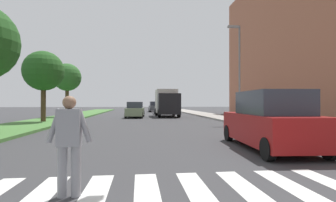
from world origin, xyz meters
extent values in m
plane|color=#38383A|center=(0.00, 30.00, 0.00)|extent=(140.00, 140.00, 0.00)
cube|color=silver|center=(-1.80, 6.84, 0.00)|extent=(0.45, 2.20, 0.01)
cube|color=silver|center=(-0.90, 6.84, 0.00)|extent=(0.45, 2.20, 0.01)
cube|color=silver|center=(0.00, 6.84, 0.00)|extent=(0.45, 2.20, 0.01)
cube|color=silver|center=(0.90, 6.84, 0.00)|extent=(0.45, 2.20, 0.01)
cube|color=silver|center=(1.80, 6.84, 0.00)|extent=(0.45, 2.20, 0.01)
cube|color=silver|center=(2.70, 6.84, 0.00)|extent=(0.45, 2.20, 0.01)
cube|color=silver|center=(3.60, 6.84, 0.00)|extent=(0.45, 2.20, 0.01)
cube|color=#477A38|center=(-7.47, 28.00, 0.07)|extent=(3.95, 64.00, 0.15)
cylinder|color=#4C3823|center=(-7.36, 22.84, 1.62)|extent=(0.36, 0.36, 2.94)
sphere|color=#23561E|center=(-7.36, 22.84, 3.99)|extent=(3.01, 3.01, 3.01)
cylinder|color=#4C3823|center=(-7.52, 30.02, 1.75)|extent=(0.36, 0.36, 3.21)
sphere|color=#2D6628|center=(-7.52, 30.02, 4.21)|extent=(2.84, 2.84, 2.84)
cube|color=#9E9991|center=(8.23, 28.00, 0.07)|extent=(3.00, 64.00, 0.15)
cylinder|color=slate|center=(7.73, 21.88, 3.90)|extent=(0.14, 0.14, 7.50)
cube|color=gray|center=(7.23, 21.88, 7.55)|extent=(0.90, 0.24, 0.16)
cylinder|color=gray|center=(-1.19, 6.72, 0.42)|extent=(0.16, 0.16, 0.85)
cylinder|color=gray|center=(-1.41, 6.72, 0.42)|extent=(0.16, 0.16, 0.85)
cube|color=gray|center=(-1.30, 6.72, 1.16)|extent=(0.38, 0.25, 0.62)
cylinder|color=gray|center=(-1.06, 6.73, 1.19)|extent=(0.27, 0.10, 0.58)
cylinder|color=gray|center=(-1.54, 6.72, 1.19)|extent=(0.27, 0.10, 0.58)
sphere|color=#8C664C|center=(-1.30, 6.72, 1.58)|extent=(0.22, 0.22, 0.22)
cube|color=maroon|center=(4.30, 10.68, 0.70)|extent=(2.16, 4.70, 0.96)
cube|color=#2D333D|center=(4.28, 10.45, 1.58)|extent=(1.81, 2.62, 0.79)
cylinder|color=black|center=(3.53, 12.58, 0.32)|extent=(0.26, 0.65, 0.64)
cylinder|color=black|center=(5.27, 12.48, 0.32)|extent=(0.26, 0.65, 0.64)
cylinder|color=black|center=(3.32, 8.88, 0.32)|extent=(0.26, 0.65, 0.64)
cylinder|color=black|center=(5.06, 8.78, 0.32)|extent=(0.26, 0.65, 0.64)
cube|color=gray|center=(-0.54, 30.03, 0.62)|extent=(2.02, 4.53, 0.79)
cube|color=#2D333D|center=(-0.55, 29.81, 1.34)|extent=(1.66, 2.08, 0.65)
cylinder|color=black|center=(-1.22, 31.84, 0.32)|extent=(0.26, 0.65, 0.64)
cylinder|color=black|center=(0.36, 31.74, 0.32)|extent=(0.26, 0.65, 0.64)
cylinder|color=black|center=(-1.44, 28.32, 0.32)|extent=(0.26, 0.65, 0.64)
cylinder|color=black|center=(0.14, 28.22, 0.32)|extent=(0.26, 0.65, 0.64)
cube|color=black|center=(2.96, 38.50, 0.61)|extent=(1.79, 4.29, 0.78)
cube|color=#2D333D|center=(2.96, 38.71, 1.32)|extent=(1.55, 1.94, 0.64)
cylinder|color=black|center=(3.73, 36.80, 0.32)|extent=(0.23, 0.64, 0.64)
cylinder|color=black|center=(2.15, 36.82, 0.32)|extent=(0.23, 0.64, 0.64)
cylinder|color=black|center=(3.77, 40.17, 0.32)|extent=(0.23, 0.64, 0.64)
cylinder|color=black|center=(2.19, 40.19, 0.32)|extent=(0.23, 0.64, 0.64)
cube|color=#474C51|center=(2.56, 46.95, 0.65)|extent=(1.95, 4.27, 0.85)
cube|color=#2D333D|center=(2.56, 47.16, 1.42)|extent=(1.67, 1.94, 0.70)
cylinder|color=black|center=(3.45, 45.32, 0.32)|extent=(0.24, 0.65, 0.64)
cylinder|color=black|center=(1.77, 45.27, 0.32)|extent=(0.24, 0.65, 0.64)
cylinder|color=black|center=(3.35, 48.64, 0.32)|extent=(0.24, 0.65, 0.64)
cylinder|color=black|center=(1.68, 48.59, 0.32)|extent=(0.24, 0.65, 0.64)
cube|color=black|center=(3.03, 29.56, 1.45)|extent=(2.30, 2.00, 2.20)
cube|color=beige|center=(3.03, 32.66, 1.75)|extent=(2.30, 4.20, 2.70)
cylinder|color=black|center=(4.08, 29.56, 0.45)|extent=(0.30, 0.90, 0.90)
cylinder|color=black|center=(1.98, 29.56, 0.45)|extent=(0.30, 0.90, 0.90)
cylinder|color=black|center=(4.08, 33.71, 0.45)|extent=(0.30, 0.90, 0.90)
cylinder|color=black|center=(1.98, 33.71, 0.45)|extent=(0.30, 0.90, 0.90)
camera|label=1|loc=(-0.14, 2.21, 1.57)|focal=27.79mm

